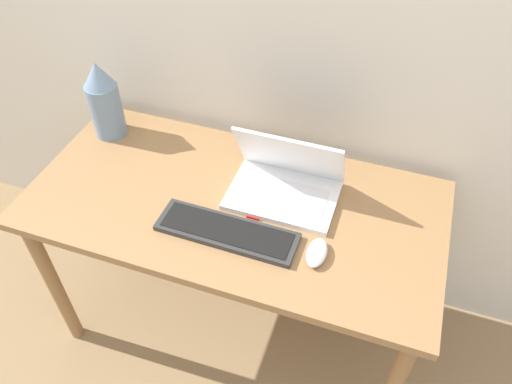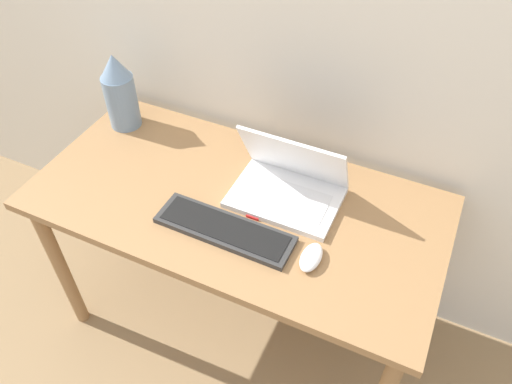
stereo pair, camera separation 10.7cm
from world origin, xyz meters
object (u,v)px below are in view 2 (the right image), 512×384
at_px(vase, 120,92).
at_px(mp3_player, 256,212).
at_px(keyboard, 225,229).
at_px(mouse, 311,257).
at_px(laptop, 289,183).

height_order(vase, mp3_player, vase).
height_order(keyboard, mouse, mouse).
height_order(laptop, mp3_player, laptop).
xyz_separation_m(mouse, mp3_player, (-0.22, 0.10, -0.01)).
relative_size(keyboard, mouse, 3.94).
bearing_deg(mouse, mp3_player, 155.58).
height_order(laptop, vase, vase).
bearing_deg(laptop, mp3_player, -116.64).
distance_m(laptop, vase, 0.71).
distance_m(laptop, mp3_player, 0.14).
height_order(mouse, vase, vase).
bearing_deg(vase, keyboard, -28.57).
bearing_deg(mp3_player, laptop, 63.36).
bearing_deg(laptop, keyboard, -116.57).
distance_m(keyboard, mouse, 0.27).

